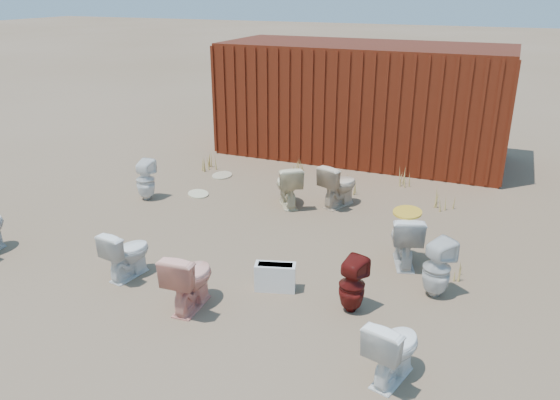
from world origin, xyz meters
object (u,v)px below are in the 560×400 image
at_px(toilet_front_pink, 190,279).
at_px(toilet_back_a, 145,180).
at_px(toilet_front_maroon, 352,285).
at_px(toilet_back_beige_left, 288,185).
at_px(toilet_front_c, 127,253).
at_px(shipping_container, 363,101).
at_px(toilet_back_e, 437,268).
at_px(toilet_back_beige_right, 339,185).
at_px(toilet_back_yellowlid, 405,239).
at_px(loose_tank, 275,277).
at_px(toilet_front_e, 394,348).

bearing_deg(toilet_front_pink, toilet_back_a, -49.95).
xyz_separation_m(toilet_front_maroon, toilet_back_a, (-4.32, 2.04, 0.02)).
bearing_deg(toilet_back_beige_left, toilet_front_c, 37.59).
bearing_deg(toilet_front_maroon, shipping_container, -59.16).
xyz_separation_m(toilet_front_maroon, toilet_back_beige_left, (-1.92, 2.75, 0.03)).
relative_size(toilet_front_pink, toilet_back_beige_left, 1.02).
xyz_separation_m(toilet_front_c, toilet_back_e, (3.73, 1.06, 0.04)).
bearing_deg(toilet_back_beige_left, toilet_front_maroon, 89.94).
relative_size(toilet_back_a, toilet_back_beige_right, 0.96).
xyz_separation_m(toilet_front_pink, toilet_back_yellowlid, (2.09, 2.04, 0.00)).
distance_m(shipping_container, toilet_front_maroon, 6.48).
bearing_deg(toilet_back_beige_left, loose_tank, 74.15).
xyz_separation_m(toilet_front_maroon, loose_tank, (-1.00, 0.09, -0.16)).
relative_size(toilet_back_a, toilet_back_yellowlid, 0.96).
height_order(shipping_container, loose_tank, shipping_container).
distance_m(toilet_back_beige_left, toilet_back_yellowlid, 2.62).
bearing_deg(toilet_back_yellowlid, loose_tank, 26.58).
bearing_deg(shipping_container, toilet_front_pink, -91.42).
bearing_deg(toilet_back_beige_right, toilet_back_yellowlid, 153.04).
bearing_deg(toilet_back_beige_right, toilet_front_maroon, 132.27).
distance_m(shipping_container, loose_tank, 6.25).
xyz_separation_m(toilet_back_a, toilet_back_e, (5.16, -1.32, 0.01)).
bearing_deg(toilet_back_yellowlid, shipping_container, -86.32).
relative_size(shipping_container, loose_tank, 12.00).
xyz_separation_m(shipping_container, toilet_front_pink, (-0.17, -6.88, -0.83)).
relative_size(shipping_container, toilet_back_e, 8.13).
bearing_deg(toilet_back_yellowlid, toilet_front_maroon, 58.63).
bearing_deg(loose_tank, toilet_back_e, 2.12).
relative_size(toilet_back_a, toilet_back_e, 0.97).
xyz_separation_m(toilet_front_c, loose_tank, (1.89, 0.42, -0.16)).
xyz_separation_m(shipping_container, toilet_back_beige_left, (-0.33, -3.48, -0.84)).
bearing_deg(toilet_front_e, toilet_front_maroon, -40.18).
height_order(toilet_back_a, toilet_back_beige_left, toilet_back_beige_left).
bearing_deg(toilet_back_beige_right, toilet_back_a, 40.31).
xyz_separation_m(toilet_back_beige_left, toilet_back_beige_right, (0.80, 0.33, 0.01)).
bearing_deg(toilet_front_pink, toilet_back_yellowlid, -139.15).
height_order(shipping_container, toilet_back_beige_left, shipping_container).
bearing_deg(toilet_back_e, shipping_container, -28.63).
distance_m(toilet_back_a, toilet_back_e, 5.33).
bearing_deg(toilet_back_e, toilet_front_c, 53.38).
bearing_deg(shipping_container, toilet_back_e, -66.21).
bearing_deg(toilet_back_yellowlid, toilet_back_a, -25.89).
xyz_separation_m(toilet_front_e, toilet_back_beige_left, (-2.60, 3.73, 0.02)).
distance_m(toilet_front_e, toilet_back_yellowlid, 2.41).
bearing_deg(toilet_back_e, toilet_back_yellowlid, -15.30).
distance_m(toilet_front_maroon, toilet_back_e, 1.11).
relative_size(toilet_front_maroon, loose_tank, 1.34).
distance_m(toilet_back_beige_right, loose_tank, 3.00).
bearing_deg(toilet_front_c, toilet_back_a, -49.80).
bearing_deg(toilet_back_yellowlid, toilet_front_e, 80.47).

